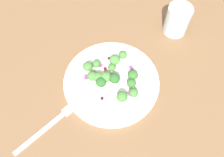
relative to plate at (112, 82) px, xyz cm
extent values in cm
cube|color=brown|center=(1.35, 0.17, -1.86)|extent=(180.00, 180.00, 2.00)
cylinder|color=white|center=(0.00, 0.00, -0.26)|extent=(26.06, 26.06, 1.20)
torus|color=white|center=(0.00, 0.00, 0.34)|extent=(24.97, 24.97, 1.00)
cylinder|color=white|center=(0.00, 0.00, 0.44)|extent=(15.11, 15.11, 0.20)
cylinder|color=#9EC684|center=(0.44, 7.36, 1.30)|extent=(1.02, 1.02, 1.02)
ellipsoid|color=#477A38|center=(0.44, 7.36, 2.52)|extent=(2.73, 2.73, 2.05)
cylinder|color=#8EB77A|center=(7.73, 0.35, 1.43)|extent=(0.89, 0.89, 0.89)
ellipsoid|color=#477A38|center=(7.73, 0.35, 2.49)|extent=(2.36, 2.36, 1.77)
cylinder|color=#8EB77A|center=(3.13, 1.43, 0.86)|extent=(0.81, 0.81, 0.81)
ellipsoid|color=#477A38|center=(3.13, 1.43, 1.84)|extent=(2.17, 2.17, 1.63)
cylinder|color=#9EC684|center=(-1.88, -6.85, 1.42)|extent=(0.92, 0.92, 0.92)
ellipsoid|color=#477A38|center=(-1.88, -6.85, 2.52)|extent=(2.45, 2.45, 1.83)
cylinder|color=#ADD18E|center=(-1.29, 3.37, 1.13)|extent=(1.07, 1.07, 1.07)
ellipsoid|color=#477A38|center=(-1.29, 3.37, 2.42)|extent=(2.86, 2.86, 2.14)
cylinder|color=#ADD18E|center=(2.46, 5.84, 0.83)|extent=(0.88, 0.88, 0.88)
ellipsoid|color=#477A38|center=(2.46, 5.84, 1.89)|extent=(2.35, 2.35, 1.76)
cylinder|color=#9EC684|center=(5.20, 1.54, 1.36)|extent=(1.11, 1.11, 1.11)
ellipsoid|color=#4C843D|center=(5.20, 1.54, 2.69)|extent=(2.96, 2.96, 2.22)
cylinder|color=#8EB77A|center=(-0.22, -0.81, 1.60)|extent=(1.10, 1.10, 1.10)
ellipsoid|color=#2D6028|center=(-0.22, -0.81, 2.92)|extent=(2.93, 2.93, 2.20)
cylinder|color=#9EC684|center=(-0.64, 1.46, 1.46)|extent=(1.07, 1.07, 1.07)
ellipsoid|color=#4C843D|center=(-0.64, 1.46, 2.75)|extent=(2.86, 2.86, 2.15)
cylinder|color=#ADD18E|center=(-4.16, -4.62, 1.52)|extent=(1.07, 1.07, 1.07)
ellipsoid|color=#477A38|center=(-4.16, -4.62, 2.81)|extent=(2.85, 2.85, 2.14)
cylinder|color=#8EB77A|center=(-2.59, 1.94, 1.54)|extent=(1.04, 1.04, 1.04)
ellipsoid|color=#2D6028|center=(-2.59, 1.94, 2.78)|extent=(2.77, 2.77, 2.08)
cylinder|color=#8EB77A|center=(-1.75, 4.96, 1.26)|extent=(1.02, 1.02, 1.02)
ellipsoid|color=#477A38|center=(-1.75, 4.96, 2.48)|extent=(2.71, 2.71, 2.03)
cylinder|color=#8EB77A|center=(3.05, -4.76, 1.05)|extent=(1.06, 1.06, 1.06)
ellipsoid|color=#386B2D|center=(3.05, -4.76, 2.32)|extent=(2.82, 2.82, 2.11)
cylinder|color=#8EB77A|center=(0.52, -5.31, 1.33)|extent=(0.91, 0.91, 0.91)
ellipsoid|color=#386B2D|center=(0.52, -5.31, 2.42)|extent=(2.43, 2.43, 1.82)
sphere|color=maroon|center=(0.34, 5.43, 0.79)|extent=(0.76, 0.76, 0.76)
sphere|color=#4C0A14|center=(1.44, 0.93, 1.15)|extent=(0.70, 0.70, 0.70)
sphere|color=#4C0A14|center=(6.12, 3.68, 0.86)|extent=(0.87, 0.87, 0.87)
sphere|color=maroon|center=(-1.73, 5.89, 1.13)|extent=(0.74, 0.74, 0.74)
sphere|color=maroon|center=(2.28, 3.07, 1.28)|extent=(0.90, 0.90, 0.90)
sphere|color=#4C0A14|center=(-5.96, 0.45, 0.94)|extent=(0.84, 0.84, 0.84)
cube|color=#A35B93|center=(-0.67, -6.89, 1.07)|extent=(1.50, 1.35, 0.58)
cube|color=#843D75|center=(-1.91, 6.70, 0.74)|extent=(1.70, 1.69, 0.56)
cube|color=#934C84|center=(2.94, 4.73, 0.90)|extent=(1.07, 0.86, 0.36)
cube|color=#843D75|center=(5.87, -3.25, 0.63)|extent=(1.34, 1.46, 0.58)
cube|color=#934C84|center=(-1.65, -5.87, 0.63)|extent=(1.61, 1.64, 0.47)
cube|color=silver|center=(-20.11, 10.62, -0.61)|extent=(14.29, 6.94, 0.50)
cube|color=silver|center=(-11.55, 7.00, -0.61)|extent=(4.25, 3.61, 0.50)
cylinder|color=silver|center=(24.93, -10.07, 3.75)|extent=(7.10, 7.10, 9.22)
camera|label=1|loc=(-28.37, -12.64, 59.06)|focal=39.30mm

